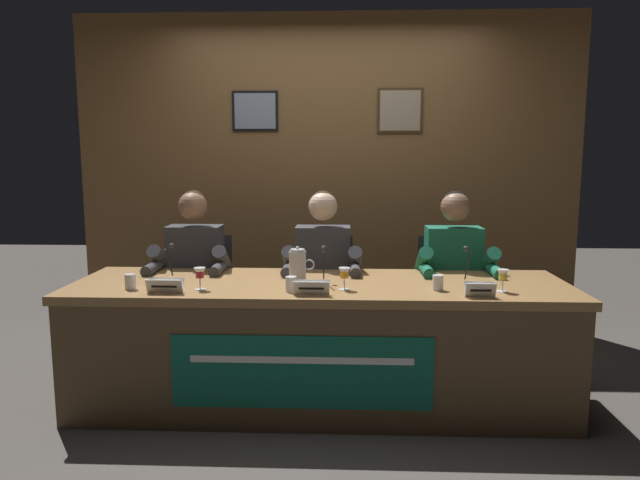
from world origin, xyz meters
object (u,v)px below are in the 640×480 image
(panelist_center, at_px, (323,270))
(microphone_right, at_px, (468,273))
(nameplate_left, at_px, (165,286))
(water_cup_left, at_px, (130,283))
(water_cup_center, at_px, (291,285))
(microphone_center, at_px, (323,272))
(nameplate_right, at_px, (480,290))
(water_cup_right, at_px, (438,284))
(chair_center, at_px, (324,304))
(panelist_left, at_px, (192,269))
(nameplate_center, at_px, (311,288))
(juice_glass_center, at_px, (344,274))
(chair_right, at_px, (448,305))
(panelist_right, at_px, (455,271))
(chair_left, at_px, (201,302))
(juice_glass_left, at_px, (200,274))
(conference_table, at_px, (319,326))
(microphone_left, at_px, (168,269))
(water_pitcher_central, at_px, (298,265))
(juice_glass_right, at_px, (503,276))

(panelist_center, xyz_separation_m, microphone_right, (0.85, -0.46, 0.08))
(nameplate_left, bearing_deg, water_cup_left, 160.29)
(water_cup_center, xyz_separation_m, microphone_center, (0.17, 0.17, 0.04))
(nameplate_right, distance_m, water_cup_right, 0.24)
(chair_center, xyz_separation_m, microphone_center, (0.02, -0.68, 0.36))
(panelist_left, distance_m, nameplate_center, 1.10)
(juice_glass_center, relative_size, chair_right, 0.14)
(microphone_right, bearing_deg, panelist_left, 165.08)
(microphone_center, relative_size, chair_right, 0.24)
(microphone_center, distance_m, nameplate_right, 0.87)
(chair_center, xyz_separation_m, water_cup_center, (-0.15, -0.85, 0.33))
(chair_right, bearing_deg, water_cup_left, -156.56)
(chair_center, bearing_deg, water_cup_right, -49.88)
(water_cup_right, bearing_deg, panelist_right, 70.39)
(panelist_left, relative_size, microphone_center, 5.75)
(water_cup_right, bearing_deg, nameplate_center, -168.49)
(water_cup_center, xyz_separation_m, nameplate_right, (1.00, -0.08, 0.00))
(chair_left, height_order, water_cup_center, chair_left)
(chair_center, xyz_separation_m, nameplate_center, (-0.03, -0.92, 0.33))
(chair_left, height_order, juice_glass_left, chair_left)
(conference_table, height_order, microphone_left, microphone_left)
(chair_center, relative_size, microphone_center, 4.24)
(water_cup_left, bearing_deg, panelist_center, 30.98)
(water_cup_center, distance_m, water_pitcher_central, 0.28)
(chair_right, bearing_deg, chair_left, 180.00)
(nameplate_right, bearing_deg, microphone_center, 163.12)
(nameplate_center, bearing_deg, conference_table, 81.57)
(water_cup_center, xyz_separation_m, chair_right, (1.01, 0.85, -0.33))
(panelist_center, distance_m, juice_glass_center, 0.61)
(conference_table, relative_size, juice_glass_left, 23.28)
(chair_center, relative_size, water_cup_right, 10.78)
(water_cup_center, distance_m, juice_glass_right, 1.15)
(conference_table, height_order, chair_center, chair_center)
(conference_table, distance_m, water_pitcher_central, 0.38)
(water_cup_left, bearing_deg, chair_left, 77.72)
(chair_left, bearing_deg, water_cup_right, -27.15)
(chair_left, distance_m, water_cup_left, 0.91)
(conference_table, bearing_deg, nameplate_right, -14.42)
(microphone_left, height_order, juice_glass_right, microphone_left)
(nameplate_left, height_order, chair_center, chair_center)
(juice_glass_right, bearing_deg, microphone_center, 172.70)
(nameplate_right, bearing_deg, panelist_left, 157.01)
(panelist_center, bearing_deg, panelist_right, 0.00)
(conference_table, relative_size, nameplate_right, 18.33)
(nameplate_left, xyz_separation_m, microphone_center, (0.85, 0.23, 0.03))
(microphone_right, bearing_deg, juice_glass_right, -43.28)
(chair_right, relative_size, microphone_right, 4.24)
(panelist_left, height_order, panelist_center, same)
(panelist_left, height_order, nameplate_left, panelist_left)
(nameplate_center, xyz_separation_m, water_cup_center, (-0.11, 0.07, -0.00))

